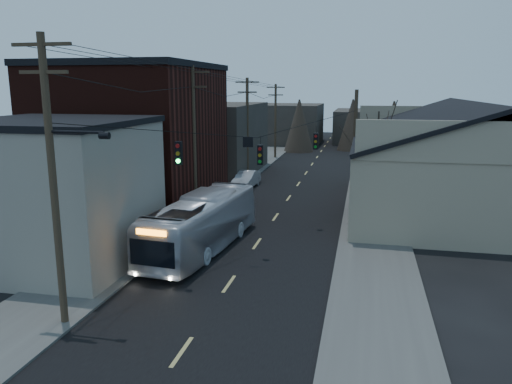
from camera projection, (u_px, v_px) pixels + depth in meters
road_surface at (295, 188)px, 43.47m from camera, size 9.00×110.00×0.02m
sidewalk_left at (224, 185)px, 44.81m from camera, size 4.00×110.00×0.12m
sidewalk_right at (372, 191)px, 42.11m from camera, size 4.00×110.00×0.12m
building_clapboard at (57, 195)px, 24.54m from camera, size 8.00×8.00×7.00m
building_brick at (136, 141)px, 34.95m from camera, size 10.00×12.00×10.00m
building_left_far at (211, 139)px, 50.45m from camera, size 9.00×14.00×7.00m
warehouse at (468, 173)px, 35.44m from camera, size 16.16×20.60×7.73m
building_far_left at (288, 124)px, 77.55m from camera, size 10.00×12.00×6.00m
building_far_right at (373, 126)px, 79.74m from camera, size 12.00×14.00×5.00m
bare_tree at (376, 168)px, 31.82m from camera, size 0.40×0.40×7.20m
utility_lines at (245, 137)px, 37.49m from camera, size 11.24×45.28×10.50m
bus at (202, 223)px, 26.81m from camera, size 3.59×10.99×3.01m
parked_car at (246, 179)px, 43.76m from camera, size 1.76×4.47×1.45m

